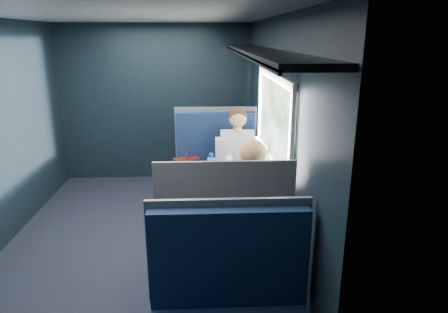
{
  "coord_description": "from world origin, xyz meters",
  "views": [
    {
      "loc": [
        0.71,
        -3.85,
        2.12
      ],
      "look_at": [
        0.9,
        0.0,
        0.95
      ],
      "focal_mm": 32.0,
      "sensor_mm": 36.0,
      "label": 1
    }
  ],
  "objects_px": {
    "seat_bay_near": "(216,177)",
    "man": "(238,158)",
    "seat_bay_far": "(223,248)",
    "laptop": "(261,169)",
    "bottle_small": "(252,158)",
    "cup": "(262,162)",
    "table": "(237,183)",
    "seat_row_front": "(215,156)",
    "woman": "(251,205)"
  },
  "relations": [
    {
      "from": "man",
      "to": "bottle_small",
      "type": "distance_m",
      "value": 0.39
    },
    {
      "from": "laptop",
      "to": "table",
      "type": "bearing_deg",
      "value": 175.31
    },
    {
      "from": "seat_bay_far",
      "to": "laptop",
      "type": "relative_size",
      "value": 3.11
    },
    {
      "from": "seat_bay_near",
      "to": "seat_bay_far",
      "type": "bearing_deg",
      "value": -89.57
    },
    {
      "from": "table",
      "to": "laptop",
      "type": "distance_m",
      "value": 0.29
    },
    {
      "from": "bottle_small",
      "to": "woman",
      "type": "bearing_deg",
      "value": -96.78
    },
    {
      "from": "bottle_small",
      "to": "cup",
      "type": "bearing_deg",
      "value": -23.39
    },
    {
      "from": "seat_row_front",
      "to": "laptop",
      "type": "height_order",
      "value": "seat_row_front"
    },
    {
      "from": "man",
      "to": "laptop",
      "type": "relative_size",
      "value": 3.26
    },
    {
      "from": "seat_bay_near",
      "to": "bottle_small",
      "type": "bearing_deg",
      "value": -53.33
    },
    {
      "from": "seat_bay_near",
      "to": "bottle_small",
      "type": "height_order",
      "value": "seat_bay_near"
    },
    {
      "from": "man",
      "to": "woman",
      "type": "xyz_separation_m",
      "value": [
        0.0,
        -1.41,
        0.01
      ]
    },
    {
      "from": "seat_bay_far",
      "to": "cup",
      "type": "height_order",
      "value": "seat_bay_far"
    },
    {
      "from": "seat_bay_near",
      "to": "seat_bay_far",
      "type": "height_order",
      "value": "same"
    },
    {
      "from": "bottle_small",
      "to": "cup",
      "type": "distance_m",
      "value": 0.12
    },
    {
      "from": "table",
      "to": "woman",
      "type": "distance_m",
      "value": 0.71
    },
    {
      "from": "seat_row_front",
      "to": "woman",
      "type": "distance_m",
      "value": 2.54
    },
    {
      "from": "bottle_small",
      "to": "cup",
      "type": "xyz_separation_m",
      "value": [
        0.1,
        -0.05,
        -0.04
      ]
    },
    {
      "from": "seat_bay_far",
      "to": "table",
      "type": "bearing_deg",
      "value": 78.22
    },
    {
      "from": "woman",
      "to": "seat_bay_near",
      "type": "bearing_deg",
      "value": 99.45
    },
    {
      "from": "man",
      "to": "cup",
      "type": "bearing_deg",
      "value": -59.67
    },
    {
      "from": "woman",
      "to": "laptop",
      "type": "xyz_separation_m",
      "value": [
        0.18,
        0.69,
        0.08
      ]
    },
    {
      "from": "seat_bay_near",
      "to": "bottle_small",
      "type": "distance_m",
      "value": 0.77
    },
    {
      "from": "man",
      "to": "seat_bay_near",
      "type": "bearing_deg",
      "value": 146.48
    },
    {
      "from": "seat_bay_near",
      "to": "seat_row_front",
      "type": "bearing_deg",
      "value": 89.19
    },
    {
      "from": "seat_row_front",
      "to": "woman",
      "type": "height_order",
      "value": "woman"
    },
    {
      "from": "seat_bay_near",
      "to": "woman",
      "type": "height_order",
      "value": "woman"
    },
    {
      "from": "laptop",
      "to": "woman",
      "type": "bearing_deg",
      "value": -104.64
    },
    {
      "from": "seat_bay_near",
      "to": "woman",
      "type": "bearing_deg",
      "value": -80.55
    },
    {
      "from": "seat_row_front",
      "to": "seat_bay_far",
      "type": "bearing_deg",
      "value": -90.0
    },
    {
      "from": "woman",
      "to": "bottle_small",
      "type": "bearing_deg",
      "value": 83.22
    },
    {
      "from": "seat_row_front",
      "to": "cup",
      "type": "bearing_deg",
      "value": -72.15
    },
    {
      "from": "cup",
      "to": "seat_bay_near",
      "type": "bearing_deg",
      "value": 130.99
    },
    {
      "from": "table",
      "to": "cup",
      "type": "bearing_deg",
      "value": 45.77
    },
    {
      "from": "seat_row_front",
      "to": "laptop",
      "type": "distance_m",
      "value": 1.91
    },
    {
      "from": "table",
      "to": "laptop",
      "type": "bearing_deg",
      "value": -4.69
    },
    {
      "from": "table",
      "to": "woman",
      "type": "bearing_deg",
      "value": -84.55
    },
    {
      "from": "bottle_small",
      "to": "cup",
      "type": "relative_size",
      "value": 1.94
    },
    {
      "from": "table",
      "to": "seat_bay_near",
      "type": "xyz_separation_m",
      "value": [
        -0.2,
        0.87,
        -0.24
      ]
    },
    {
      "from": "seat_row_front",
      "to": "laptop",
      "type": "xyz_separation_m",
      "value": [
        0.43,
        -1.82,
        0.4
      ]
    },
    {
      "from": "man",
      "to": "seat_bay_far",
      "type": "bearing_deg",
      "value": -99.03
    },
    {
      "from": "table",
      "to": "man",
      "type": "height_order",
      "value": "man"
    },
    {
      "from": "cup",
      "to": "seat_bay_far",
      "type": "bearing_deg",
      "value": -112.13
    },
    {
      "from": "seat_bay_far",
      "to": "laptop",
      "type": "height_order",
      "value": "seat_bay_far"
    },
    {
      "from": "bottle_small",
      "to": "table",
      "type": "bearing_deg",
      "value": -118.88
    },
    {
      "from": "seat_bay_near",
      "to": "man",
      "type": "distance_m",
      "value": 0.43
    },
    {
      "from": "table",
      "to": "bottle_small",
      "type": "relative_size",
      "value": 5.15
    },
    {
      "from": "cup",
      "to": "woman",
      "type": "bearing_deg",
      "value": -102.79
    },
    {
      "from": "bottle_small",
      "to": "seat_bay_far",
      "type": "bearing_deg",
      "value": -107.05
    },
    {
      "from": "table",
      "to": "man",
      "type": "bearing_deg",
      "value": 84.48
    }
  ]
}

